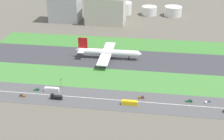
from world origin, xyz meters
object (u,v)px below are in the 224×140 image
(bus_1, at_px, (52,90))
(traffic_light, at_px, (61,82))
(terminal_building, at_px, (65,4))
(fuel_tank_centre, at_px, (149,11))
(car_1, at_px, (208,102))
(fuel_tank_west, at_px, (124,8))
(car_4, at_px, (22,95))
(fuel_tank_east, at_px, (173,11))
(airliner, at_px, (107,52))
(hangar_building, at_px, (106,10))
(car_2, at_px, (37,89))
(truck_0, at_px, (56,97))
(bus_0, at_px, (130,103))
(car_5, at_px, (190,101))
(car_0, at_px, (142,97))

(bus_1, bearing_deg, traffic_light, 57.66)
(terminal_building, height_order, fuel_tank_centre, terminal_building)
(car_1, height_order, fuel_tank_west, fuel_tank_west)
(car_1, height_order, terminal_building, terminal_building)
(bus_1, xyz_separation_m, traffic_light, (5.06, 7.99, 2.47))
(car_4, distance_m, fuel_tank_east, 266.67)
(bus_1, bearing_deg, car_4, -153.05)
(airliner, distance_m, car_1, 108.81)
(bus_1, xyz_separation_m, hangar_building, (12.90, 182.00, 15.38))
(car_2, distance_m, truck_0, 21.32)
(bus_0, distance_m, truck_0, 54.34)
(traffic_light, bearing_deg, car_5, -4.62)
(terminal_building, height_order, fuel_tank_east, terminal_building)
(fuel_tank_east, bearing_deg, fuel_tank_west, 180.00)
(bus_0, height_order, traffic_light, traffic_light)
(car_2, xyz_separation_m, fuel_tank_east, (114.51, 227.00, 5.68))
(car_0, height_order, fuel_tank_east, fuel_tank_east)
(airliner, bearing_deg, car_4, -123.73)
(hangar_building, bearing_deg, fuel_tank_west, 67.27)
(terminal_building, xyz_separation_m, hangar_building, (54.78, 0.00, -6.00))
(bus_1, xyz_separation_m, fuel_tank_east, (102.44, 227.00, 4.78))
(fuel_tank_west, bearing_deg, fuel_tank_centre, 0.00)
(car_1, bearing_deg, car_4, -175.82)
(traffic_light, height_order, fuel_tank_centre, fuel_tank_centre)
(bus_0, height_order, car_0, bus_0)
(car_0, relative_size, truck_0, 0.52)
(car_0, bearing_deg, fuel_tank_east, 81.70)
(car_1, distance_m, truck_0, 110.90)
(fuel_tank_east, bearing_deg, bus_1, -114.29)
(bus_1, bearing_deg, car_0, 0.00)
(car_4, distance_m, fuel_tank_west, 242.63)
(hangar_building, bearing_deg, car_0, -72.77)
(car_2, relative_size, car_4, 1.00)
(car_2, distance_m, fuel_tank_centre, 241.04)
(airliner, height_order, hangar_building, hangar_building)
(bus_1, relative_size, hangar_building, 0.23)
(airliner, height_order, car_0, airliner)
(car_0, xyz_separation_m, terminal_building, (-111.22, 182.00, 22.27))
(airliner, height_order, bus_0, airliner)
(car_4, xyz_separation_m, fuel_tank_centre, (88.51, 237.00, 5.20))
(car_4, bearing_deg, car_0, -173.59)
(airliner, relative_size, bus_0, 5.60)
(truck_0, bearing_deg, traffic_light, -84.66)
(bus_0, relative_size, bus_1, 1.00)
(airliner, relative_size, car_0, 14.77)
(traffic_light, bearing_deg, car_1, -4.08)
(bus_0, distance_m, fuel_tank_west, 238.90)
(hangar_building, relative_size, fuel_tank_east, 2.05)
(airliner, bearing_deg, terminal_building, 123.09)
(car_4, bearing_deg, car_1, -175.82)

